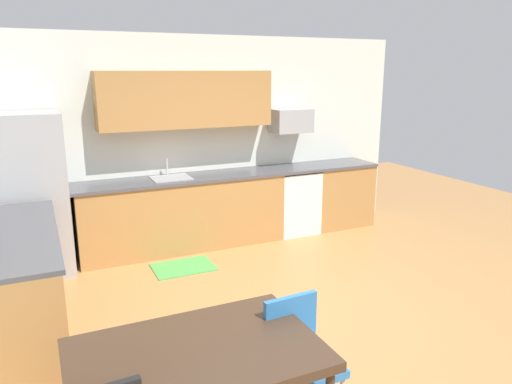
# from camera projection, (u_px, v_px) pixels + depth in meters

# --- Properties ---
(ground_plane) EXTENTS (12.00, 12.00, 0.00)m
(ground_plane) POSITION_uv_depth(u_px,v_px,m) (301.00, 320.00, 4.49)
(ground_plane) COLOR #B77F47
(wall_back) EXTENTS (5.80, 0.10, 2.70)m
(wall_back) POSITION_uv_depth(u_px,v_px,m) (205.00, 139.00, 6.49)
(wall_back) COLOR silver
(wall_back) RESTS_ON ground
(cabinet_run_back) EXTENTS (2.63, 0.60, 0.90)m
(cabinet_run_back) POSITION_uv_depth(u_px,v_px,m) (183.00, 214.00, 6.23)
(cabinet_run_back) COLOR #AD7A42
(cabinet_run_back) RESTS_ON ground
(cabinet_run_back_right) EXTENTS (0.92, 0.60, 0.90)m
(cabinet_run_back_right) POSITION_uv_depth(u_px,v_px,m) (338.00, 195.00, 7.19)
(cabinet_run_back_right) COLOR #AD7A42
(cabinet_run_back_right) RESTS_ON ground
(cabinet_run_left) EXTENTS (0.60, 2.00, 0.90)m
(cabinet_run_left) POSITION_uv_depth(u_px,v_px,m) (23.00, 287.00, 4.15)
(cabinet_run_left) COLOR #AD7A42
(cabinet_run_left) RESTS_ON ground
(countertop_back) EXTENTS (4.80, 0.64, 0.04)m
(countertop_back) POSITION_uv_depth(u_px,v_px,m) (214.00, 176.00, 6.29)
(countertop_back) COLOR #4C4C51
(countertop_back) RESTS_ON cabinet_run_back
(countertop_left) EXTENTS (0.64, 2.00, 0.04)m
(countertop_left) POSITION_uv_depth(u_px,v_px,m) (16.00, 235.00, 4.04)
(countertop_left) COLOR #4C4C51
(countertop_left) RESTS_ON cabinet_run_left
(upper_cabinets_back) EXTENTS (2.20, 0.34, 0.70)m
(upper_cabinets_back) POSITION_uv_depth(u_px,v_px,m) (186.00, 99.00, 6.04)
(upper_cabinets_back) COLOR #AD7A42
(refrigerator) EXTENTS (0.76, 0.70, 1.82)m
(refrigerator) POSITION_uv_depth(u_px,v_px,m) (31.00, 196.00, 5.34)
(refrigerator) COLOR #9EA0A5
(refrigerator) RESTS_ON ground
(oven_range) EXTENTS (0.60, 0.60, 0.91)m
(oven_range) POSITION_uv_depth(u_px,v_px,m) (293.00, 200.00, 6.88)
(oven_range) COLOR white
(oven_range) RESTS_ON ground
(microwave) EXTENTS (0.54, 0.36, 0.32)m
(microwave) POSITION_uv_depth(u_px,v_px,m) (291.00, 121.00, 6.69)
(microwave) COLOR #9EA0A5
(sink_basin) EXTENTS (0.48, 0.40, 0.14)m
(sink_basin) POSITION_uv_depth(u_px,v_px,m) (171.00, 183.00, 6.07)
(sink_basin) COLOR #A5A8AD
(sink_basin) RESTS_ON countertop_back
(sink_faucet) EXTENTS (0.02, 0.02, 0.24)m
(sink_faucet) POSITION_uv_depth(u_px,v_px,m) (167.00, 168.00, 6.18)
(sink_faucet) COLOR #B2B5BA
(sink_faucet) RESTS_ON countertop_back
(dining_table) EXTENTS (1.40, 0.90, 0.74)m
(dining_table) POSITION_uv_depth(u_px,v_px,m) (196.00, 360.00, 2.72)
(dining_table) COLOR #422D1E
(dining_table) RESTS_ON ground
(chair_near_table) EXTENTS (0.42, 0.42, 0.85)m
(chair_near_table) POSITION_uv_depth(u_px,v_px,m) (299.00, 353.00, 3.08)
(chair_near_table) COLOR #2D72B7
(chair_near_table) RESTS_ON ground
(floor_mat) EXTENTS (0.70, 0.50, 0.01)m
(floor_mat) POSITION_uv_depth(u_px,v_px,m) (183.00, 267.00, 5.68)
(floor_mat) COLOR #4CA54C
(floor_mat) RESTS_ON ground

